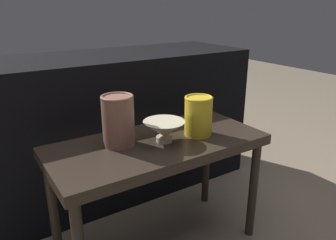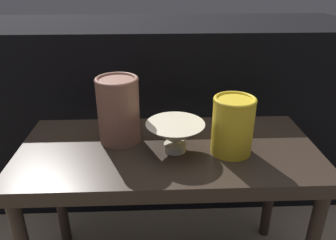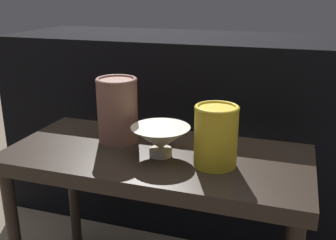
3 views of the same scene
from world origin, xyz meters
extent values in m
cube|color=#2D231C|center=(0.00, 0.00, 0.46)|extent=(0.83, 0.38, 0.04)
cylinder|color=#2D231C|center=(-0.38, 0.16, 0.22)|extent=(0.04, 0.04, 0.44)
cylinder|color=#2D231C|center=(0.38, 0.16, 0.22)|extent=(0.04, 0.04, 0.44)
cube|color=black|center=(0.00, 0.55, 0.37)|extent=(1.55, 0.50, 0.74)
cylinder|color=beige|center=(0.02, -0.02, 0.49)|extent=(0.06, 0.06, 0.02)
cone|color=beige|center=(0.02, -0.02, 0.53)|extent=(0.16, 0.16, 0.06)
cylinder|color=brown|center=(-0.14, 0.05, 0.57)|extent=(0.12, 0.12, 0.18)
torus|color=brown|center=(-0.14, 0.05, 0.66)|extent=(0.12, 0.12, 0.01)
cylinder|color=gold|center=(0.17, -0.03, 0.56)|extent=(0.11, 0.11, 0.15)
torus|color=gold|center=(0.17, -0.03, 0.63)|extent=(0.11, 0.11, 0.01)
camera|label=1|loc=(-0.59, -0.98, 0.97)|focal=35.00mm
camera|label=2|loc=(-0.03, -0.79, 0.94)|focal=35.00mm
camera|label=3|loc=(0.34, -0.93, 0.90)|focal=42.00mm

